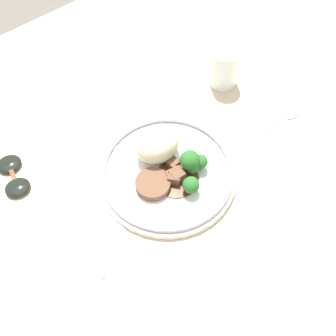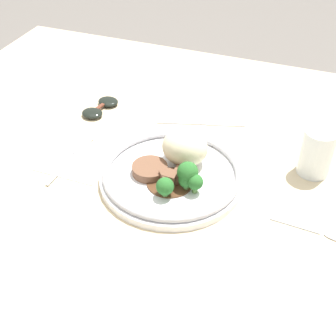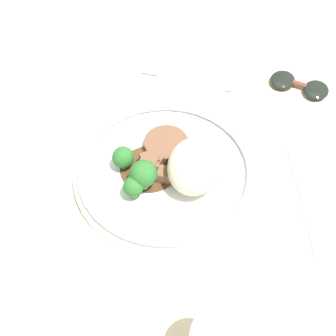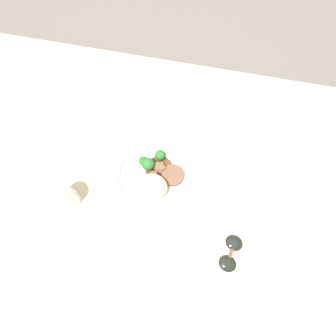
{
  "view_description": "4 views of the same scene",
  "coord_description": "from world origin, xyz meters",
  "px_view_note": "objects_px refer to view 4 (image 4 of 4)",
  "views": [
    {
      "loc": [
        -0.34,
        -0.45,
        0.88
      ],
      "look_at": [
        -0.04,
        -0.06,
        0.08
      ],
      "focal_mm": 50.0,
      "sensor_mm": 36.0,
      "label": 1
    },
    {
      "loc": [
        0.21,
        -0.73,
        0.65
      ],
      "look_at": [
        -0.05,
        -0.06,
        0.08
      ],
      "focal_mm": 50.0,
      "sensor_mm": 36.0,
      "label": 2
    },
    {
      "loc": [
        0.39,
        0.06,
        0.64
      ],
      "look_at": [
        -0.03,
        -0.05,
        0.08
      ],
      "focal_mm": 50.0,
      "sensor_mm": 36.0,
      "label": 3
    },
    {
      "loc": [
        -0.12,
        0.2,
        0.86
      ],
      "look_at": [
        -0.06,
        -0.08,
        0.08
      ],
      "focal_mm": 28.0,
      "sensor_mm": 36.0,
      "label": 4
    }
  ],
  "objects_px": {
    "juice_glass": "(66,196)",
    "sunglasses": "(231,253)",
    "fork": "(227,191)",
    "knife": "(144,246)",
    "spoon": "(74,148)",
    "plate": "(158,177)"
  },
  "relations": [
    {
      "from": "fork",
      "to": "juice_glass",
      "type": "bearing_deg",
      "value": -73.71
    },
    {
      "from": "plate",
      "to": "knife",
      "type": "distance_m",
      "value": 0.21
    },
    {
      "from": "fork",
      "to": "spoon",
      "type": "relative_size",
      "value": 1.2
    },
    {
      "from": "plate",
      "to": "spoon",
      "type": "relative_size",
      "value": 1.98
    },
    {
      "from": "juice_glass",
      "to": "knife",
      "type": "relative_size",
      "value": 0.5
    },
    {
      "from": "plate",
      "to": "spoon",
      "type": "xyz_separation_m",
      "value": [
        0.31,
        -0.05,
        -0.02
      ]
    },
    {
      "from": "plate",
      "to": "knife",
      "type": "bearing_deg",
      "value": 90.53
    },
    {
      "from": "fork",
      "to": "knife",
      "type": "xyz_separation_m",
      "value": [
        0.22,
        0.22,
        -0.0
      ]
    },
    {
      "from": "knife",
      "to": "sunglasses",
      "type": "height_order",
      "value": "sunglasses"
    },
    {
      "from": "fork",
      "to": "sunglasses",
      "type": "xyz_separation_m",
      "value": [
        -0.03,
        0.19,
        0.0
      ]
    },
    {
      "from": "juice_glass",
      "to": "sunglasses",
      "type": "distance_m",
      "value": 0.52
    },
    {
      "from": "knife",
      "to": "sunglasses",
      "type": "relative_size",
      "value": 1.73
    },
    {
      "from": "fork",
      "to": "knife",
      "type": "bearing_deg",
      "value": -44.26
    },
    {
      "from": "fork",
      "to": "knife",
      "type": "height_order",
      "value": "fork"
    },
    {
      "from": "plate",
      "to": "fork",
      "type": "bearing_deg",
      "value": -178.53
    },
    {
      "from": "juice_glass",
      "to": "fork",
      "type": "relative_size",
      "value": 0.57
    },
    {
      "from": "fork",
      "to": "spoon",
      "type": "distance_m",
      "value": 0.53
    },
    {
      "from": "plate",
      "to": "juice_glass",
      "type": "bearing_deg",
      "value": 25.3
    },
    {
      "from": "sunglasses",
      "to": "juice_glass",
      "type": "bearing_deg",
      "value": 4.33
    },
    {
      "from": "plate",
      "to": "sunglasses",
      "type": "distance_m",
      "value": 0.32
    },
    {
      "from": "juice_glass",
      "to": "fork",
      "type": "bearing_deg",
      "value": -165.2
    },
    {
      "from": "spoon",
      "to": "knife",
      "type": "bearing_deg",
      "value": 143.32
    }
  ]
}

